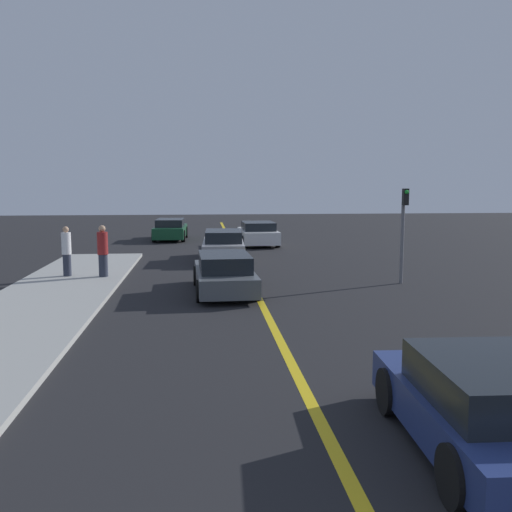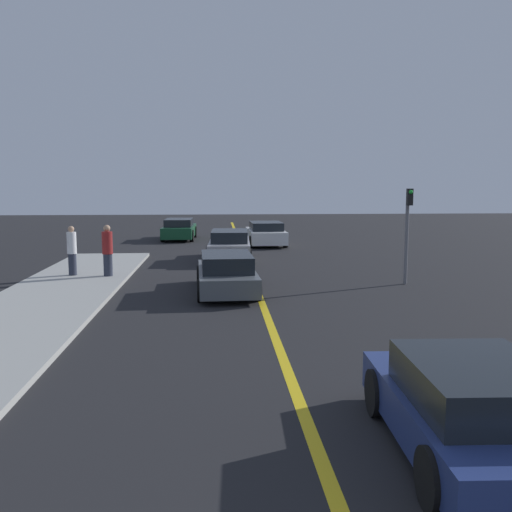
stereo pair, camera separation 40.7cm
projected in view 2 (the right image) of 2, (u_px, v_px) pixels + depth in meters
name	position (u px, v px, depth m)	size (l,w,h in m)	color
road_center_line	(256.00, 287.00, 18.76)	(0.20, 60.00, 0.01)	gold
sidewalk_left	(13.00, 325.00, 13.50)	(3.40, 26.22, 0.13)	#9E9E99
car_near_right_lane	(472.00, 409.00, 7.12)	(2.09, 4.05, 1.25)	navy
car_ahead_center	(227.00, 274.00, 17.71)	(1.98, 4.45, 1.24)	#4C5156
car_far_distant	(229.00, 246.00, 25.08)	(2.00, 4.42, 1.33)	#9E9EA3
car_parked_left_lot	(266.00, 234.00, 31.00)	(2.08, 4.19, 1.28)	silver
car_oncoming_far	(179.00, 229.00, 33.97)	(1.99, 4.24, 1.25)	#144728
pedestrian_near_curb	(108.00, 250.00, 20.02)	(0.37, 0.37, 1.80)	#282D3D
pedestrian_mid_group	(72.00, 250.00, 20.19)	(0.33, 0.33, 1.75)	#282D3D
traffic_light	(408.00, 225.00, 18.94)	(0.18, 0.40, 3.21)	slate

